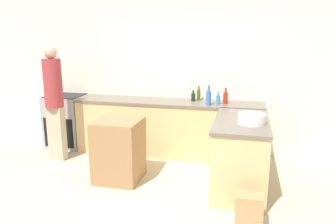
{
  "coord_description": "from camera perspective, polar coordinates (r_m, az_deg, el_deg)",
  "views": [
    {
      "loc": [
        1.26,
        -3.41,
        1.99
      ],
      "look_at": [
        0.24,
        0.79,
        0.98
      ],
      "focal_mm": 35.0,
      "sensor_mm": 36.0,
      "label": 1
    }
  ],
  "objects": [
    {
      "name": "wall_back",
      "position": [
        5.7,
        0.83,
        6.74
      ],
      "size": [
        8.0,
        0.06,
        2.7
      ],
      "color": "silver",
      "rests_on": "ground_plane"
    },
    {
      "name": "counter_peninsula",
      "position": [
        4.47,
        12.44,
        -7.08
      ],
      "size": [
        0.69,
        1.38,
        0.93
      ],
      "color": "#D6B27A",
      "rests_on": "ground_plane"
    },
    {
      "name": "mixing_bowl",
      "position": [
        4.15,
        14.39,
        -1.13
      ],
      "size": [
        0.34,
        0.34,
        0.12
      ],
      "color": "white",
      "rests_on": "counter_peninsula"
    },
    {
      "name": "paper_bag",
      "position": [
        3.72,
        13.92,
        -16.31
      ],
      "size": [
        0.29,
        0.21,
        0.37
      ],
      "color": "#A88456",
      "rests_on": "ground_plane"
    },
    {
      "name": "olive_oil_bottle",
      "position": [
        5.51,
        5.35,
        3.06
      ],
      "size": [
        0.06,
        0.06,
        0.24
      ],
      "color": "#475B1E",
      "rests_on": "counter_back"
    },
    {
      "name": "range_oven",
      "position": [
        6.26,
        -17.16,
        -1.46
      ],
      "size": [
        0.66,
        0.62,
        0.94
      ],
      "color": "#99999E",
      "rests_on": "ground_plane"
    },
    {
      "name": "water_bottle_blue",
      "position": [
        5.12,
        7.08,
        2.55
      ],
      "size": [
        0.08,
        0.08,
        0.31
      ],
      "color": "#386BB7",
      "rests_on": "counter_back"
    },
    {
      "name": "dish_soap_bottle",
      "position": [
        5.19,
        8.73,
        2.17
      ],
      "size": [
        0.06,
        0.06,
        0.2
      ],
      "color": "#338CBF",
      "rests_on": "counter_back"
    },
    {
      "name": "ground_plane",
      "position": [
        4.14,
        -6.03,
        -15.62
      ],
      "size": [
        14.0,
        14.0,
        0.0
      ],
      "primitive_type": "plane",
      "color": "beige"
    },
    {
      "name": "counter_back",
      "position": [
        5.55,
        0.02,
        -2.75
      ],
      "size": [
        3.13,
        0.65,
        0.93
      ],
      "color": "#D6B27A",
      "rests_on": "ground_plane"
    },
    {
      "name": "person_by_range",
      "position": [
        5.48,
        -19.23,
        2.25
      ],
      "size": [
        0.28,
        0.28,
        1.84
      ],
      "color": "#ADA38E",
      "rests_on": "ground_plane"
    },
    {
      "name": "wine_bottle_dark",
      "position": [
        5.42,
        4.42,
        2.66
      ],
      "size": [
        0.07,
        0.07,
        0.18
      ],
      "color": "black",
      "rests_on": "counter_back"
    },
    {
      "name": "island_table",
      "position": [
        4.64,
        -8.56,
        -6.58
      ],
      "size": [
        0.61,
        0.61,
        0.86
      ],
      "color": "#997047",
      "rests_on": "ground_plane"
    },
    {
      "name": "hot_sauce_bottle",
      "position": [
        5.26,
        9.97,
        2.51
      ],
      "size": [
        0.07,
        0.07,
        0.26
      ],
      "color": "red",
      "rests_on": "counter_back"
    }
  ]
}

